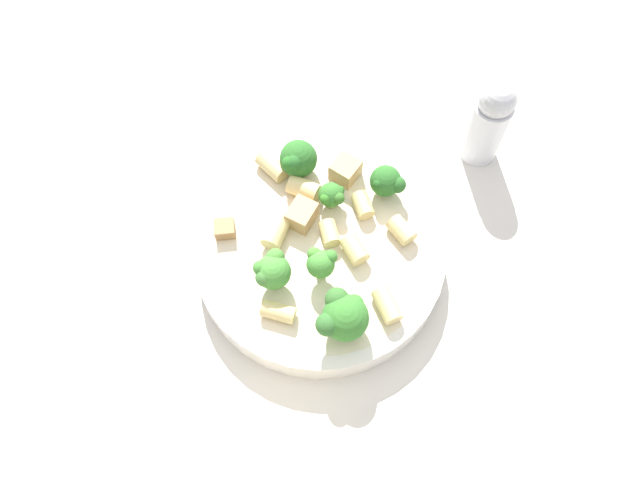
% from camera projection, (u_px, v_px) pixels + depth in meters
% --- Properties ---
extents(ground_plane, '(2.00, 2.00, 0.00)m').
position_uv_depth(ground_plane, '(320.00, 260.00, 0.57)').
color(ground_plane, beige).
extents(pasta_bowl, '(0.22, 0.22, 0.03)m').
position_uv_depth(pasta_bowl, '(320.00, 251.00, 0.55)').
color(pasta_bowl, silver).
rests_on(pasta_bowl, ground_plane).
extents(broccoli_floret_0, '(0.03, 0.03, 0.03)m').
position_uv_depth(broccoli_floret_0, '(388.00, 182.00, 0.55)').
color(broccoli_floret_0, '#84AD60').
rests_on(broccoli_floret_0, pasta_bowl).
extents(broccoli_floret_1, '(0.03, 0.03, 0.04)m').
position_uv_depth(broccoli_floret_1, '(321.00, 263.00, 0.51)').
color(broccoli_floret_1, '#9EC175').
rests_on(broccoli_floret_1, pasta_bowl).
extents(broccoli_floret_2, '(0.04, 0.05, 0.04)m').
position_uv_depth(broccoli_floret_2, '(343.00, 316.00, 0.49)').
color(broccoli_floret_2, '#93B766').
rests_on(broccoli_floret_2, pasta_bowl).
extents(broccoli_floret_3, '(0.03, 0.03, 0.03)m').
position_uv_depth(broccoli_floret_3, '(332.00, 196.00, 0.55)').
color(broccoli_floret_3, '#84AD60').
rests_on(broccoli_floret_3, pasta_bowl).
extents(broccoli_floret_4, '(0.03, 0.03, 0.04)m').
position_uv_depth(broccoli_floret_4, '(271.00, 270.00, 0.51)').
color(broccoli_floret_4, '#93B766').
rests_on(broccoli_floret_4, pasta_bowl).
extents(broccoli_floret_5, '(0.03, 0.04, 0.04)m').
position_uv_depth(broccoli_floret_5, '(298.00, 159.00, 0.56)').
color(broccoli_floret_5, '#93B766').
rests_on(broccoli_floret_5, pasta_bowl).
extents(rigatoni_0, '(0.03, 0.02, 0.01)m').
position_uv_depth(rigatoni_0, '(362.00, 204.00, 0.55)').
color(rigatoni_0, '#E0C67F').
rests_on(rigatoni_0, pasta_bowl).
extents(rigatoni_1, '(0.03, 0.02, 0.02)m').
position_uv_depth(rigatoni_1, '(272.00, 166.00, 0.57)').
color(rigatoni_1, '#E0C67F').
rests_on(rigatoni_1, pasta_bowl).
extents(rigatoni_2, '(0.03, 0.03, 0.01)m').
position_uv_depth(rigatoni_2, '(278.00, 312.00, 0.51)').
color(rigatoni_2, '#E0C67F').
rests_on(rigatoni_2, pasta_bowl).
extents(rigatoni_3, '(0.03, 0.03, 0.02)m').
position_uv_depth(rigatoni_3, '(276.00, 232.00, 0.54)').
color(rigatoni_3, '#E0C67F').
rests_on(rigatoni_3, pasta_bowl).
extents(rigatoni_4, '(0.03, 0.02, 0.02)m').
position_uv_depth(rigatoni_4, '(402.00, 230.00, 0.54)').
color(rigatoni_4, '#E0C67F').
rests_on(rigatoni_4, pasta_bowl).
extents(rigatoni_5, '(0.03, 0.02, 0.02)m').
position_uv_depth(rigatoni_5, '(390.00, 303.00, 0.51)').
color(rigatoni_5, '#E0C67F').
rests_on(rigatoni_5, pasta_bowl).
extents(rigatoni_6, '(0.03, 0.03, 0.02)m').
position_uv_depth(rigatoni_6, '(304.00, 189.00, 0.56)').
color(rigatoni_6, '#E0C67F').
rests_on(rigatoni_6, pasta_bowl).
extents(rigatoni_7, '(0.03, 0.02, 0.02)m').
position_uv_depth(rigatoni_7, '(355.00, 250.00, 0.53)').
color(rigatoni_7, '#E0C67F').
rests_on(rigatoni_7, pasta_bowl).
extents(rigatoni_8, '(0.03, 0.02, 0.02)m').
position_uv_depth(rigatoni_8, '(331.00, 235.00, 0.54)').
color(rigatoni_8, '#E0C67F').
rests_on(rigatoni_8, pasta_bowl).
extents(chicken_chunk_0, '(0.02, 0.02, 0.01)m').
position_uv_depth(chicken_chunk_0, '(225.00, 229.00, 0.54)').
color(chicken_chunk_0, '#A87A4C').
rests_on(chicken_chunk_0, pasta_bowl).
extents(chicken_chunk_1, '(0.03, 0.03, 0.02)m').
position_uv_depth(chicken_chunk_1, '(345.00, 170.00, 0.57)').
color(chicken_chunk_1, tan).
rests_on(chicken_chunk_1, pasta_bowl).
extents(chicken_chunk_2, '(0.03, 0.03, 0.02)m').
position_uv_depth(chicken_chunk_2, '(302.00, 215.00, 0.55)').
color(chicken_chunk_2, tan).
rests_on(chicken_chunk_2, pasta_bowl).
extents(pepper_shaker, '(0.04, 0.04, 0.10)m').
position_uv_depth(pepper_shaker, '(489.00, 121.00, 0.58)').
color(pepper_shaker, silver).
rests_on(pepper_shaker, ground_plane).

